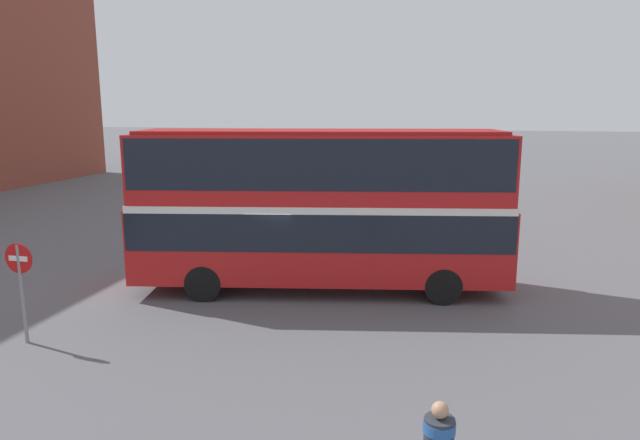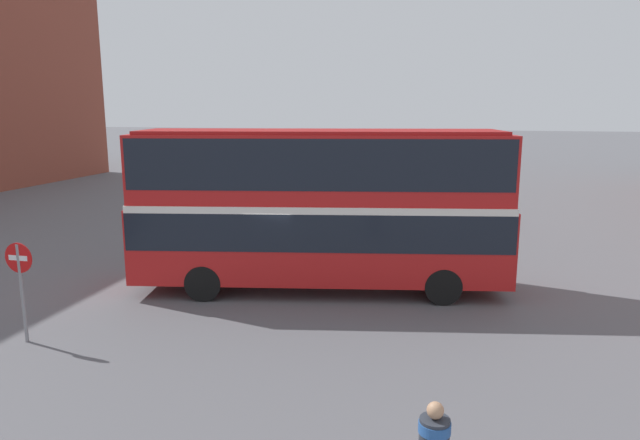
% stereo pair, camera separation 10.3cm
% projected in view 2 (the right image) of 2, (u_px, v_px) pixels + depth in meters
% --- Properties ---
extents(ground_plane, '(240.00, 240.00, 0.00)m').
position_uv_depth(ground_plane, '(261.00, 289.00, 16.82)').
color(ground_plane, '#5B5B60').
extents(double_decker_bus, '(10.87, 4.42, 4.65)m').
position_uv_depth(double_decker_bus, '(320.00, 200.00, 16.25)').
color(double_decker_bus, red).
rests_on(double_decker_bus, ground_plane).
extents(parked_car_kerb_near, '(4.45, 2.21, 1.59)m').
position_uv_depth(parked_car_kerb_near, '(326.00, 198.00, 28.45)').
color(parked_car_kerb_near, silver).
rests_on(parked_car_kerb_near, ground_plane).
extents(parked_car_kerb_far, '(4.51, 2.32, 1.53)m').
position_uv_depth(parked_car_kerb_far, '(256.00, 185.00, 33.27)').
color(parked_car_kerb_far, navy).
rests_on(parked_car_kerb_far, ground_plane).
extents(parked_car_side_street, '(4.26, 2.35, 1.58)m').
position_uv_depth(parked_car_side_street, '(447.00, 202.00, 27.28)').
color(parked_car_side_street, maroon).
rests_on(parked_car_side_street, ground_plane).
extents(no_entry_sign, '(0.69, 0.08, 2.33)m').
position_uv_depth(no_entry_sign, '(20.00, 275.00, 12.75)').
color(no_entry_sign, gray).
rests_on(no_entry_sign, ground_plane).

